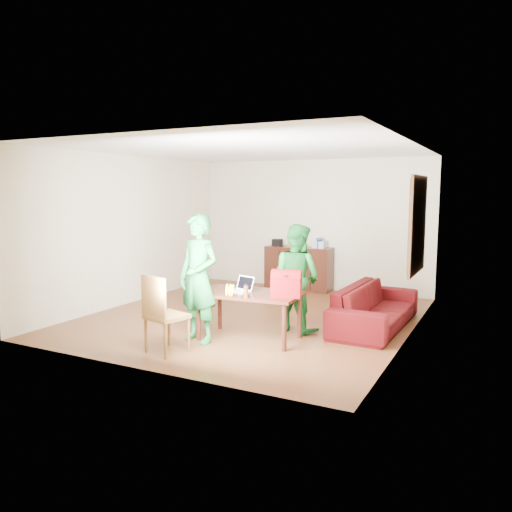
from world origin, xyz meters
The scene contains 10 objects.
room centered at (0.01, 0.13, 1.31)m, with size 5.20×5.70×2.90m.
table centered at (0.54, -1.12, 0.59)m, with size 1.47×0.89×0.67m.
chair centered at (-0.14, -2.12, 0.30)m, with size 0.55×0.54×1.01m.
person_near centered at (-0.03, -1.52, 0.88)m, with size 0.64×0.42×1.76m, color #166328.
person_far centered at (0.94, -0.38, 0.79)m, with size 0.77×0.60×1.58m, color #156123.
laptop centered at (0.40, -1.17, 0.71)m, with size 0.35×0.29×0.21m.
bananas centered at (0.43, -1.48, 0.70)m, with size 0.17×0.11×0.06m, color yellow, non-canonical shape.
bottle centered at (0.65, -1.43, 0.75)m, with size 0.06×0.06×0.18m, color #562913.
red_bag centered at (1.11, -1.16, 0.81)m, with size 0.39×0.23×0.29m, color maroon.
sofa centered at (1.95, 0.29, 0.32)m, with size 2.16×0.85×0.63m, color #380707.
Camera 1 is at (3.70, -7.11, 2.05)m, focal length 35.00 mm.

